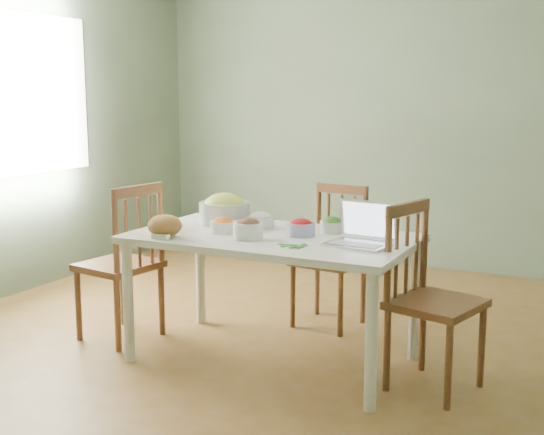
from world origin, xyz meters
The scene contains 18 objects.
floor centered at (0.00, 0.00, 0.00)m, with size 5.00×5.00×0.00m, color brown.
wall_back centered at (0.00, 2.50, 1.35)m, with size 5.00×0.00×2.70m, color gray.
window_left centered at (-2.48, 0.30, 1.50)m, with size 0.04×1.60×1.20m, color white.
dining_table centered at (-0.14, -0.09, 0.37)m, with size 1.56×0.88×0.73m, color white, non-canonical shape.
chair_far centered at (-0.09, 0.64, 0.46)m, with size 0.40×0.39×0.92m, color #412311, non-canonical shape.
chair_left centered at (-1.16, -0.17, 0.49)m, with size 0.43×0.41×0.97m, color #412311, non-canonical shape.
chair_right centered at (0.79, -0.07, 0.48)m, with size 0.42×0.40×0.96m, color #412311, non-canonical shape.
bread_boule centered at (-0.65, -0.39, 0.79)m, with size 0.19×0.19×0.12m, color olive.
butter_stick centered at (-0.63, -0.46, 0.75)m, with size 0.11×0.03×0.03m, color silver.
bowl_squash centered at (-0.56, 0.10, 0.82)m, with size 0.31×0.31×0.18m, color yellow, non-canonical shape.
bowl_carrot centered at (-0.43, -0.13, 0.77)m, with size 0.15×0.15×0.08m, color #D06605, non-canonical shape.
bowl_onion centered at (-0.31, 0.10, 0.77)m, with size 0.16×0.16×0.09m, color white, non-canonical shape.
bowl_mushroom centered at (-0.22, -0.22, 0.78)m, with size 0.17×0.17×0.11m, color black, non-canonical shape.
bowl_redpep centered at (0.01, -0.03, 0.78)m, with size 0.16×0.16×0.09m, color #CB000C, non-canonical shape.
bowl_broccoli centered at (0.13, 0.14, 0.77)m, with size 0.14×0.14×0.09m, color #1E5114, non-canonical shape.
flatbread centered at (0.17, 0.24, 0.74)m, with size 0.18×0.18×0.02m, color beige.
basil_bunch centered at (0.08, -0.29, 0.74)m, with size 0.18×0.18×0.02m, color #1B4813, non-canonical shape.
laptop centered at (0.38, -0.13, 0.84)m, with size 0.32×0.26×0.22m, color silver, non-canonical shape.
Camera 1 is at (1.61, -3.55, 1.52)m, focal length 46.99 mm.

